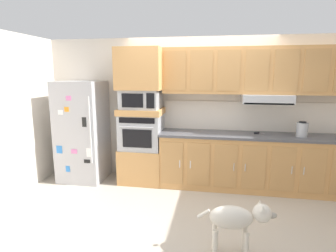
% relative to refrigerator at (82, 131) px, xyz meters
% --- Properties ---
extents(ground_plane, '(9.60, 9.60, 0.00)m').
position_rel_refrigerator_xyz_m(ground_plane, '(2.03, -0.68, -0.88)').
color(ground_plane, '#B2A899').
extents(back_kitchen_wall, '(6.20, 0.12, 2.50)m').
position_rel_refrigerator_xyz_m(back_kitchen_wall, '(2.03, 0.43, 0.37)').
color(back_kitchen_wall, beige).
rests_on(back_kitchen_wall, ground).
extents(side_panel_left, '(0.12, 7.10, 2.50)m').
position_rel_refrigerator_xyz_m(side_panel_left, '(-0.77, -0.68, 0.37)').
color(side_panel_left, beige).
rests_on(side_panel_left, ground).
extents(refrigerator, '(0.76, 0.73, 1.76)m').
position_rel_refrigerator_xyz_m(refrigerator, '(0.00, 0.00, 0.00)').
color(refrigerator, '#ADADB2').
rests_on(refrigerator, ground).
extents(oven_base_cabinet, '(0.74, 0.62, 0.60)m').
position_rel_refrigerator_xyz_m(oven_base_cabinet, '(1.07, 0.07, -0.58)').
color(oven_base_cabinet, tan).
rests_on(oven_base_cabinet, ground).
extents(built_in_oven, '(0.70, 0.62, 0.60)m').
position_rel_refrigerator_xyz_m(built_in_oven, '(1.07, 0.07, 0.02)').
color(built_in_oven, '#A8AAAF').
rests_on(built_in_oven, oven_base_cabinet).
extents(appliance_mid_shelf, '(0.74, 0.62, 0.10)m').
position_rel_refrigerator_xyz_m(appliance_mid_shelf, '(1.07, 0.07, 0.37)').
color(appliance_mid_shelf, tan).
rests_on(appliance_mid_shelf, built_in_oven).
extents(microwave, '(0.64, 0.54, 0.32)m').
position_rel_refrigerator_xyz_m(microwave, '(1.07, 0.07, 0.58)').
color(microwave, '#A8AAAF').
rests_on(microwave, appliance_mid_shelf).
extents(appliance_upper_cabinet, '(0.74, 0.62, 0.68)m').
position_rel_refrigerator_xyz_m(appliance_upper_cabinet, '(1.07, 0.07, 1.08)').
color(appliance_upper_cabinet, tan).
rests_on(appliance_upper_cabinet, microwave).
extents(lower_cabinet_run, '(2.97, 0.63, 0.88)m').
position_rel_refrigerator_xyz_m(lower_cabinet_run, '(2.93, 0.07, -0.44)').
color(lower_cabinet_run, tan).
rests_on(lower_cabinet_run, ground).
extents(countertop_slab, '(3.01, 0.64, 0.04)m').
position_rel_refrigerator_xyz_m(countertop_slab, '(2.93, 0.07, 0.02)').
color(countertop_slab, '#4C4C51').
rests_on(countertop_slab, lower_cabinet_run).
extents(backsplash_panel, '(3.01, 0.02, 0.50)m').
position_rel_refrigerator_xyz_m(backsplash_panel, '(2.93, 0.36, 0.29)').
color(backsplash_panel, silver).
rests_on(backsplash_panel, countertop_slab).
extents(upper_cabinet_with_hood, '(2.97, 0.48, 0.88)m').
position_rel_refrigerator_xyz_m(upper_cabinet_with_hood, '(2.94, 0.19, 1.02)').
color(upper_cabinet_with_hood, tan).
rests_on(upper_cabinet_with_hood, backsplash_panel).
extents(screwdriver, '(0.16, 0.17, 0.03)m').
position_rel_refrigerator_xyz_m(screwdriver, '(3.00, 0.12, 0.05)').
color(screwdriver, black).
rests_on(screwdriver, countertop_slab).
extents(electric_kettle, '(0.17, 0.17, 0.24)m').
position_rel_refrigerator_xyz_m(electric_kettle, '(3.65, 0.02, 0.15)').
color(electric_kettle, '#A8AAAF').
rests_on(electric_kettle, countertop_slab).
extents(dog, '(0.81, 0.27, 0.59)m').
position_rel_refrigerator_xyz_m(dog, '(2.58, -1.73, -0.47)').
color(dog, beige).
rests_on(dog, ground).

